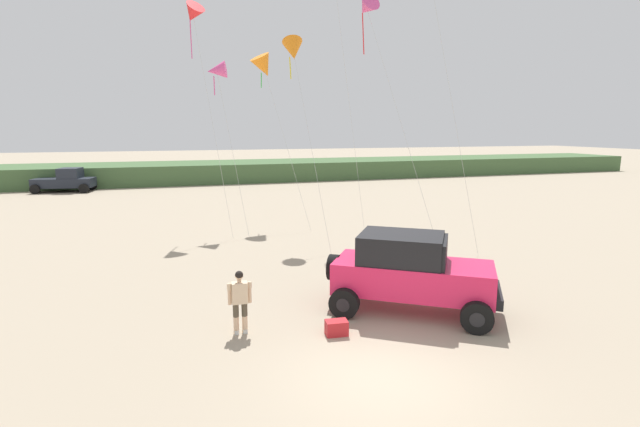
{
  "coord_description": "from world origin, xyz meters",
  "views": [
    {
      "loc": [
        -4.0,
        -8.42,
        5.19
      ],
      "look_at": [
        -0.06,
        4.03,
        2.83
      ],
      "focal_mm": 26.37,
      "sensor_mm": 36.0,
      "label": 1
    }
  ],
  "objects_px": {
    "distant_pickup": "(66,181)",
    "kite_white_parafoil": "(217,71)",
    "kite_green_box": "(367,8)",
    "jeep": "(410,271)",
    "cooler_box": "(337,328)",
    "kite_blue_swept": "(193,14)",
    "person_watching": "(240,298)",
    "kite_yellow_diamond": "(293,50)",
    "kite_red_delta": "(264,66)"
  },
  "relations": [
    {
      "from": "person_watching",
      "to": "kite_red_delta",
      "type": "bearing_deg",
      "value": 76.42
    },
    {
      "from": "person_watching",
      "to": "kite_blue_swept",
      "type": "bearing_deg",
      "value": 90.03
    },
    {
      "from": "kite_blue_swept",
      "to": "jeep",
      "type": "bearing_deg",
      "value": -71.88
    },
    {
      "from": "jeep",
      "to": "kite_white_parafoil",
      "type": "relative_size",
      "value": 0.57
    },
    {
      "from": "kite_blue_swept",
      "to": "kite_yellow_diamond",
      "type": "bearing_deg",
      "value": -43.56
    },
    {
      "from": "kite_blue_swept",
      "to": "kite_white_parafoil",
      "type": "distance_m",
      "value": 3.16
    },
    {
      "from": "kite_green_box",
      "to": "distant_pickup",
      "type": "bearing_deg",
      "value": 129.89
    },
    {
      "from": "person_watching",
      "to": "kite_blue_swept",
      "type": "distance_m",
      "value": 17.98
    },
    {
      "from": "kite_red_delta",
      "to": "kite_yellow_diamond",
      "type": "height_order",
      "value": "kite_yellow_diamond"
    },
    {
      "from": "kite_white_parafoil",
      "to": "kite_red_delta",
      "type": "xyz_separation_m",
      "value": [
        2.73,
        1.41,
        0.48
      ]
    },
    {
      "from": "kite_red_delta",
      "to": "kite_yellow_diamond",
      "type": "distance_m",
      "value": 4.64
    },
    {
      "from": "kite_blue_swept",
      "to": "kite_yellow_diamond",
      "type": "height_order",
      "value": "kite_blue_swept"
    },
    {
      "from": "distant_pickup",
      "to": "jeep",
      "type": "bearing_deg",
      "value": -65.15
    },
    {
      "from": "kite_blue_swept",
      "to": "kite_white_parafoil",
      "type": "height_order",
      "value": "kite_blue_swept"
    },
    {
      "from": "kite_green_box",
      "to": "kite_white_parafoil",
      "type": "relative_size",
      "value": 1.34
    },
    {
      "from": "distant_pickup",
      "to": "kite_white_parafoil",
      "type": "bearing_deg",
      "value": -58.62
    },
    {
      "from": "jeep",
      "to": "kite_blue_swept",
      "type": "height_order",
      "value": "kite_blue_swept"
    },
    {
      "from": "kite_blue_swept",
      "to": "kite_green_box",
      "type": "relative_size",
      "value": 1.01
    },
    {
      "from": "kite_white_parafoil",
      "to": "kite_yellow_diamond",
      "type": "height_order",
      "value": "kite_yellow_diamond"
    },
    {
      "from": "distant_pickup",
      "to": "kite_green_box",
      "type": "distance_m",
      "value": 29.49
    },
    {
      "from": "kite_green_box",
      "to": "kite_red_delta",
      "type": "bearing_deg",
      "value": 130.92
    },
    {
      "from": "jeep",
      "to": "cooler_box",
      "type": "xyz_separation_m",
      "value": [
        -2.54,
        -0.88,
        -1.01
      ]
    },
    {
      "from": "kite_red_delta",
      "to": "kite_yellow_diamond",
      "type": "bearing_deg",
      "value": -83.47
    },
    {
      "from": "cooler_box",
      "to": "kite_red_delta",
      "type": "xyz_separation_m",
      "value": [
        1.41,
        16.29,
        8.41
      ]
    },
    {
      "from": "kite_white_parafoil",
      "to": "kite_yellow_diamond",
      "type": "distance_m",
      "value": 4.61
    },
    {
      "from": "jeep",
      "to": "kite_yellow_diamond",
      "type": "xyz_separation_m",
      "value": [
        -0.6,
        10.81,
        7.6
      ]
    },
    {
      "from": "kite_blue_swept",
      "to": "kite_white_parafoil",
      "type": "xyz_separation_m",
      "value": [
        1.01,
        -0.86,
        -2.87
      ]
    },
    {
      "from": "cooler_box",
      "to": "kite_yellow_diamond",
      "type": "xyz_separation_m",
      "value": [
        1.94,
        11.69,
        8.61
      ]
    },
    {
      "from": "distant_pickup",
      "to": "kite_white_parafoil",
      "type": "distance_m",
      "value": 22.2
    },
    {
      "from": "kite_green_box",
      "to": "kite_white_parafoil",
      "type": "height_order",
      "value": "kite_green_box"
    },
    {
      "from": "distant_pickup",
      "to": "kite_blue_swept",
      "type": "bearing_deg",
      "value": -59.82
    },
    {
      "from": "kite_yellow_diamond",
      "to": "kite_white_parafoil",
      "type": "bearing_deg",
      "value": 135.54
    },
    {
      "from": "kite_red_delta",
      "to": "distant_pickup",
      "type": "bearing_deg",
      "value": 129.59
    },
    {
      "from": "cooler_box",
      "to": "kite_white_parafoil",
      "type": "relative_size",
      "value": 0.06
    },
    {
      "from": "person_watching",
      "to": "kite_yellow_diamond",
      "type": "relative_size",
      "value": 0.18
    },
    {
      "from": "distant_pickup",
      "to": "kite_white_parafoil",
      "type": "relative_size",
      "value": 0.56
    },
    {
      "from": "distant_pickup",
      "to": "kite_blue_swept",
      "type": "height_order",
      "value": "kite_blue_swept"
    },
    {
      "from": "distant_pickup",
      "to": "kite_white_parafoil",
      "type": "xyz_separation_m",
      "value": [
        10.94,
        -17.93,
        7.19
      ]
    },
    {
      "from": "kite_green_box",
      "to": "person_watching",
      "type": "bearing_deg",
      "value": -126.37
    },
    {
      "from": "kite_green_box",
      "to": "kite_white_parafoil",
      "type": "distance_m",
      "value": 8.13
    },
    {
      "from": "person_watching",
      "to": "kite_red_delta",
      "type": "relative_size",
      "value": 0.18
    },
    {
      "from": "cooler_box",
      "to": "kite_white_parafoil",
      "type": "distance_m",
      "value": 16.92
    },
    {
      "from": "jeep",
      "to": "kite_red_delta",
      "type": "xyz_separation_m",
      "value": [
        -1.13,
        15.41,
        7.4
      ]
    },
    {
      "from": "distant_pickup",
      "to": "kite_yellow_diamond",
      "type": "distance_m",
      "value": 26.64
    },
    {
      "from": "kite_red_delta",
      "to": "kite_white_parafoil",
      "type": "bearing_deg",
      "value": -152.66
    },
    {
      "from": "cooler_box",
      "to": "kite_blue_swept",
      "type": "bearing_deg",
      "value": 104.07
    },
    {
      "from": "jeep",
      "to": "distant_pickup",
      "type": "bearing_deg",
      "value": 114.85
    },
    {
      "from": "cooler_box",
      "to": "kite_yellow_diamond",
      "type": "bearing_deg",
      "value": 86.26
    },
    {
      "from": "kite_green_box",
      "to": "kite_red_delta",
      "type": "height_order",
      "value": "kite_green_box"
    },
    {
      "from": "distant_pickup",
      "to": "kite_green_box",
      "type": "bearing_deg",
      "value": -50.11
    }
  ]
}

